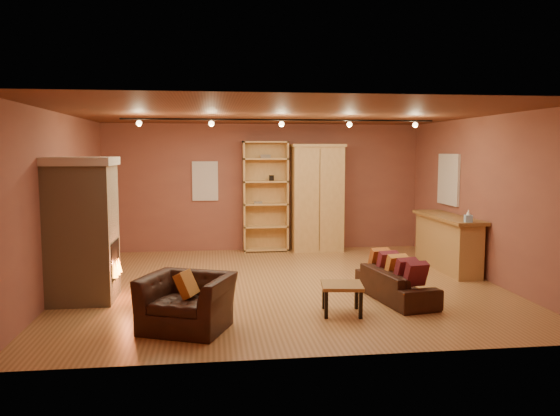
{
  "coord_description": "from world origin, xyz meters",
  "views": [
    {
      "loc": [
        -1.16,
        -8.82,
        2.21
      ],
      "look_at": [
        -0.03,
        0.2,
        1.25
      ],
      "focal_mm": 35.0,
      "sensor_mm": 36.0,
      "label": 1
    }
  ],
  "objects": [
    {
      "name": "armoire",
      "position": [
        1.14,
        2.95,
        1.18
      ],
      "size": [
        1.16,
        0.66,
        2.35
      ],
      "color": "#DEB16C",
      "rests_on": "floor"
    },
    {
      "name": "ceiling",
      "position": [
        0.0,
        0.0,
        2.8
      ],
      "size": [
        7.0,
        7.0,
        0.0
      ],
      "primitive_type": "plane",
      "rotation": [
        3.14,
        0.0,
        0.0
      ],
      "color": "brown",
      "rests_on": "back_wall"
    },
    {
      "name": "armchair",
      "position": [
        -1.48,
        -2.13,
        0.46
      ],
      "size": [
        1.22,
        1.02,
        0.91
      ],
      "rotation": [
        0.0,
        0.0,
        -0.38
      ],
      "color": "black",
      "rests_on": "floor"
    },
    {
      "name": "left_wall",
      "position": [
        -3.5,
        0.0,
        1.4
      ],
      "size": [
        0.02,
        6.5,
        2.8
      ],
      "primitive_type": "cube",
      "color": "#8F5242",
      "rests_on": "floor"
    },
    {
      "name": "back_window",
      "position": [
        -1.3,
        3.23,
        1.55
      ],
      "size": [
        0.56,
        0.04,
        0.86
      ],
      "primitive_type": "cube",
      "color": "silver",
      "rests_on": "back_wall"
    },
    {
      "name": "track_rail",
      "position": [
        0.0,
        0.2,
        2.69
      ],
      "size": [
        5.2,
        0.09,
        0.13
      ],
      "color": "black",
      "rests_on": "ceiling"
    },
    {
      "name": "fireplace",
      "position": [
        -3.04,
        -0.6,
        1.06
      ],
      "size": [
        1.01,
        0.98,
        2.12
      ],
      "color": "tan",
      "rests_on": "floor"
    },
    {
      "name": "back_wall",
      "position": [
        0.0,
        3.25,
        1.4
      ],
      "size": [
        7.0,
        0.02,
        2.8
      ],
      "primitive_type": "cube",
      "color": "#8F5242",
      "rests_on": "floor"
    },
    {
      "name": "right_window",
      "position": [
        3.47,
        1.4,
        1.65
      ],
      "size": [
        0.05,
        0.9,
        1.0
      ],
      "primitive_type": "cube",
      "color": "silver",
      "rests_on": "right_wall"
    },
    {
      "name": "loveseat",
      "position": [
        1.55,
        -1.15,
        0.33
      ],
      "size": [
        0.71,
        1.62,
        0.69
      ],
      "rotation": [
        0.0,
        0.0,
        1.74
      ],
      "color": "black",
      "rests_on": "floor"
    },
    {
      "name": "bookcase",
      "position": [
        0.01,
        3.12,
        1.23
      ],
      "size": [
        0.99,
        0.38,
        2.42
      ],
      "color": "#DEB16C",
      "rests_on": "floor"
    },
    {
      "name": "bar_counter",
      "position": [
        3.2,
        0.78,
        0.51
      ],
      "size": [
        0.57,
        2.11,
        1.01
      ],
      "color": "tan",
      "rests_on": "floor"
    },
    {
      "name": "right_wall",
      "position": [
        3.5,
        0.0,
        1.4
      ],
      "size": [
        0.02,
        6.5,
        2.8
      ],
      "primitive_type": "cube",
      "color": "#8F5242",
      "rests_on": "floor"
    },
    {
      "name": "floor",
      "position": [
        0.0,
        0.0,
        0.0
      ],
      "size": [
        7.0,
        7.0,
        0.0
      ],
      "primitive_type": "plane",
      "color": "brown",
      "rests_on": "ground"
    },
    {
      "name": "tissue_box",
      "position": [
        3.15,
        -0.14,
        1.1
      ],
      "size": [
        0.13,
        0.13,
        0.21
      ],
      "rotation": [
        0.0,
        0.0,
        -0.19
      ],
      "color": "#8FBBE5",
      "rests_on": "bar_counter"
    },
    {
      "name": "coffee_table",
      "position": [
        0.58,
        -1.74,
        0.35
      ],
      "size": [
        0.62,
        0.62,
        0.41
      ],
      "rotation": [
        0.0,
        0.0,
        -0.14
      ],
      "color": "olive",
      "rests_on": "floor"
    }
  ]
}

